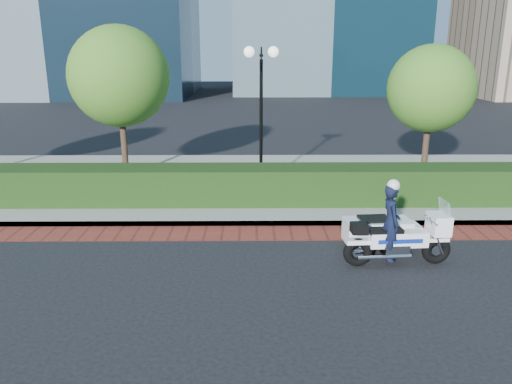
{
  "coord_description": "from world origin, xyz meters",
  "views": [
    {
      "loc": [
        0.72,
        -9.78,
        4.29
      ],
      "look_at": [
        0.82,
        1.64,
        1.0
      ],
      "focal_mm": 35.0,
      "sensor_mm": 36.0,
      "label": 1
    }
  ],
  "objects_px": {
    "tree_b": "(119,77)",
    "tree_c": "(431,89)",
    "police_motorcycle": "(389,231)",
    "lamppost": "(261,95)"
  },
  "relations": [
    {
      "from": "lamppost",
      "to": "police_motorcycle",
      "type": "relative_size",
      "value": 1.87
    },
    {
      "from": "lamppost",
      "to": "tree_c",
      "type": "distance_m",
      "value": 5.65
    },
    {
      "from": "lamppost",
      "to": "police_motorcycle",
      "type": "bearing_deg",
      "value": -63.71
    },
    {
      "from": "tree_c",
      "to": "police_motorcycle",
      "type": "xyz_separation_m",
      "value": [
        -2.92,
        -6.52,
        -2.42
      ]
    },
    {
      "from": "tree_c",
      "to": "police_motorcycle",
      "type": "distance_m",
      "value": 7.54
    },
    {
      "from": "police_motorcycle",
      "to": "tree_c",
      "type": "bearing_deg",
      "value": 61.98
    },
    {
      "from": "tree_b",
      "to": "police_motorcycle",
      "type": "xyz_separation_m",
      "value": [
        7.08,
        -6.52,
        -2.81
      ]
    },
    {
      "from": "tree_b",
      "to": "tree_c",
      "type": "distance_m",
      "value": 10.01
    },
    {
      "from": "tree_c",
      "to": "police_motorcycle",
      "type": "height_order",
      "value": "tree_c"
    },
    {
      "from": "tree_c",
      "to": "lamppost",
      "type": "bearing_deg",
      "value": -166.7
    }
  ]
}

